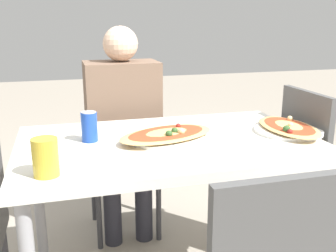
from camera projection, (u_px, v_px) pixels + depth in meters
The scene contains 8 objects.
dining_table at pixel (169, 158), 1.67m from camera, with size 1.24×0.77×0.76m.
chair_far_seated at pixel (121, 146), 2.36m from camera, with size 0.40×0.40×0.92m.
chair_side_right at pixel (320, 171), 1.98m from camera, with size 0.40×0.40×0.92m.
person_seated at pixel (123, 119), 2.19m from camera, with size 0.40×0.28×1.22m.
pizza_main at pixel (167, 135), 1.65m from camera, with size 0.48×0.36×0.05m.
soda_can at pixel (89, 127), 1.61m from camera, with size 0.07×0.07×0.12m.
drink_glass at pixel (45, 157), 1.26m from camera, with size 0.08×0.08×0.13m.
pizza_second at pixel (288, 128), 1.75m from camera, with size 0.30×0.40×0.06m.
Camera 1 is at (-0.43, -1.52, 1.25)m, focal length 42.00 mm.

